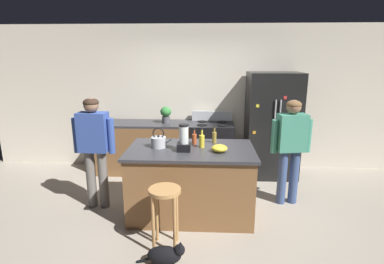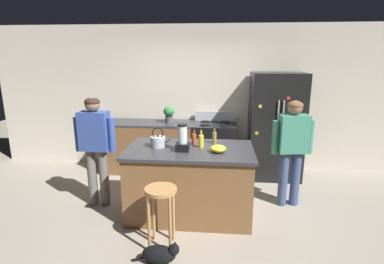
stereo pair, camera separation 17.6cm
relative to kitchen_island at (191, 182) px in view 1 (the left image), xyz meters
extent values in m
plane|color=#9E9384|center=(0.00, 0.00, -0.47)|extent=(14.00, 14.00, 0.00)
cube|color=beige|center=(0.00, 1.95, 0.88)|extent=(8.00, 0.10, 2.70)
cube|color=brown|center=(0.00, 0.00, -0.02)|extent=(1.61, 0.92, 0.90)
cube|color=#333338|center=(0.00, 0.00, 0.45)|extent=(1.67, 0.98, 0.04)
cube|color=brown|center=(-0.80, 1.55, -0.02)|extent=(2.00, 0.64, 0.90)
cube|color=#333338|center=(-0.80, 1.55, 0.45)|extent=(2.00, 0.64, 0.04)
cube|color=black|center=(1.37, 1.50, 0.46)|extent=(0.90, 0.70, 1.86)
cylinder|color=#B7BABF|center=(1.33, 1.13, 0.55)|extent=(0.02, 0.02, 0.84)
cylinder|color=#B7BABF|center=(1.41, 1.13, 0.55)|extent=(0.02, 0.02, 0.84)
cube|color=yellow|center=(1.04, 1.15, 0.86)|extent=(0.05, 0.01, 0.05)
cube|color=red|center=(1.47, 1.15, 1.00)|extent=(0.05, 0.01, 0.05)
cube|color=orange|center=(1.00, 1.15, 0.41)|extent=(0.05, 0.01, 0.05)
cube|color=orange|center=(1.63, 1.15, 0.50)|extent=(0.05, 0.01, 0.05)
cube|color=black|center=(0.30, 1.52, 0.00)|extent=(0.76, 0.64, 0.94)
cube|color=black|center=(0.30, 1.20, -0.05)|extent=(0.60, 0.01, 0.24)
cube|color=#B7BABF|center=(0.30, 1.81, 0.56)|extent=(0.76, 0.06, 0.18)
cylinder|color=black|center=(0.12, 1.37, 0.48)|extent=(0.18, 0.18, 0.01)
cylinder|color=black|center=(0.48, 1.37, 0.48)|extent=(0.18, 0.18, 0.01)
cylinder|color=black|center=(0.12, 1.67, 0.48)|extent=(0.18, 0.18, 0.01)
cylinder|color=black|center=(0.48, 1.67, 0.48)|extent=(0.18, 0.18, 0.01)
cylinder|color=#66605B|center=(-1.44, 0.14, -0.05)|extent=(0.13, 0.13, 0.84)
cylinder|color=#66605B|center=(-1.26, 0.13, -0.05)|extent=(0.13, 0.13, 0.84)
cube|color=#334C99|center=(-1.35, 0.14, 0.64)|extent=(0.41, 0.23, 0.55)
cylinder|color=#334C99|center=(-1.60, 0.14, 0.59)|extent=(0.09, 0.09, 0.49)
cylinder|color=#334C99|center=(-1.10, 0.13, 0.59)|extent=(0.09, 0.09, 0.49)
sphere|color=#8C664C|center=(-1.35, 0.14, 1.02)|extent=(0.21, 0.21, 0.20)
ellipsoid|color=#332319|center=(-1.35, 0.14, 1.05)|extent=(0.22, 0.22, 0.12)
cylinder|color=#384C7A|center=(1.50, 0.41, -0.07)|extent=(0.15, 0.15, 0.81)
cylinder|color=#384C7A|center=(1.32, 0.38, -0.07)|extent=(0.15, 0.15, 0.81)
cube|color=#3F8C72|center=(1.41, 0.39, 0.60)|extent=(0.43, 0.28, 0.53)
cylinder|color=#3F8C72|center=(1.65, 0.43, 0.55)|extent=(0.10, 0.10, 0.48)
cylinder|color=#3F8C72|center=(1.16, 0.35, 0.55)|extent=(0.10, 0.10, 0.48)
sphere|color=#8C664C|center=(1.41, 0.39, 0.97)|extent=(0.23, 0.23, 0.20)
ellipsoid|color=brown|center=(1.41, 0.39, 1.01)|extent=(0.24, 0.24, 0.12)
cylinder|color=#B7844C|center=(-0.25, -0.77, 0.23)|extent=(0.36, 0.36, 0.04)
cylinder|color=#B7844C|center=(-0.36, -0.89, -0.13)|extent=(0.04, 0.04, 0.68)
cylinder|color=#B7844C|center=(-0.13, -0.89, -0.13)|extent=(0.04, 0.04, 0.68)
cylinder|color=#B7844C|center=(-0.36, -0.65, -0.13)|extent=(0.04, 0.04, 0.68)
cylinder|color=#B7844C|center=(-0.13, -0.65, -0.13)|extent=(0.04, 0.04, 0.68)
ellipsoid|color=black|center=(-0.22, -1.07, -0.37)|extent=(0.36, 0.18, 0.20)
sphere|color=black|center=(-0.06, -1.07, -0.30)|extent=(0.12, 0.12, 0.12)
cone|color=black|center=(-0.05, -1.10, -0.24)|extent=(0.04, 0.04, 0.03)
cone|color=black|center=(-0.05, -1.04, -0.24)|extent=(0.04, 0.04, 0.03)
cylinder|color=black|center=(-0.42, -1.07, -0.43)|extent=(0.20, 0.03, 0.10)
cylinder|color=#4C4C51|center=(-0.54, 1.55, 0.53)|extent=(0.14, 0.14, 0.12)
ellipsoid|color=#337A38|center=(-0.54, 1.55, 0.68)|extent=(0.20, 0.20, 0.18)
cube|color=black|center=(-0.09, -0.10, 0.52)|extent=(0.17, 0.17, 0.10)
cylinder|color=silver|center=(-0.09, -0.10, 0.68)|extent=(0.12, 0.12, 0.23)
cylinder|color=black|center=(-0.09, -0.10, 0.81)|extent=(0.12, 0.12, 0.02)
cylinder|color=yellow|center=(0.14, 0.06, 0.55)|extent=(0.07, 0.07, 0.17)
cylinder|color=yellow|center=(0.14, 0.06, 0.67)|extent=(0.03, 0.03, 0.07)
cylinder|color=black|center=(0.14, 0.06, 0.72)|extent=(0.03, 0.03, 0.02)
cylinder|color=olive|center=(0.31, 0.29, 0.55)|extent=(0.06, 0.06, 0.15)
cylinder|color=olive|center=(0.31, 0.29, 0.66)|extent=(0.02, 0.02, 0.07)
cylinder|color=black|center=(0.31, 0.29, 0.70)|extent=(0.03, 0.03, 0.02)
cylinder|color=#B24C26|center=(0.04, 0.22, 0.54)|extent=(0.06, 0.06, 0.14)
cylinder|color=#B24C26|center=(0.04, 0.22, 0.64)|extent=(0.02, 0.02, 0.06)
cylinder|color=black|center=(0.04, 0.22, 0.68)|extent=(0.03, 0.03, 0.02)
ellipsoid|color=yellow|center=(0.37, -0.12, 0.52)|extent=(0.21, 0.21, 0.09)
cylinder|color=#B7BABF|center=(-0.43, 0.04, 0.54)|extent=(0.20, 0.20, 0.14)
sphere|color=black|center=(-0.43, 0.04, 0.62)|extent=(0.03, 0.03, 0.03)
cylinder|color=#B7BABF|center=(-0.30, 0.04, 0.56)|extent=(0.09, 0.03, 0.08)
torus|color=black|center=(-0.43, 0.04, 0.66)|extent=(0.16, 0.02, 0.16)
camera|label=1|loc=(0.20, -3.79, 1.65)|focal=28.13mm
camera|label=2|loc=(0.38, -3.77, 1.65)|focal=28.13mm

